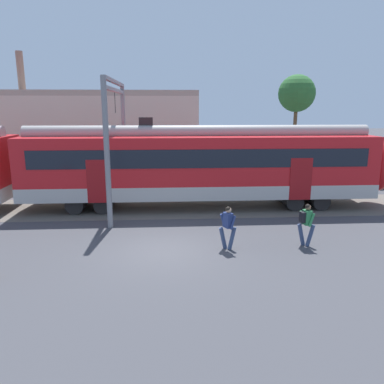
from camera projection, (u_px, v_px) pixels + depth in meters
name	position (u px, v px, depth m)	size (l,w,h in m)	color
ground_plane	(164.00, 251.00, 13.94)	(160.00, 160.00, 0.00)	#424247
commuter_train	(32.00, 167.00, 19.06)	(38.05, 3.07, 4.73)	#B7B2AD
pedestrian_navy	(228.00, 225.00, 13.89)	(0.71, 0.52, 1.67)	navy
pedestrian_green	(306.00, 221.00, 14.23)	(0.67, 0.54, 1.67)	navy
catenary_gantry	(116.00, 126.00, 18.87)	(0.24, 6.64, 6.53)	gray
background_building	(91.00, 134.00, 28.60)	(16.11, 5.00, 9.20)	beige
street_tree_right	(297.00, 94.00, 32.54)	(3.20, 3.20, 8.01)	brown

